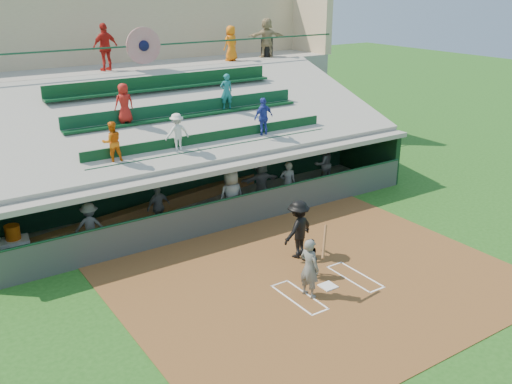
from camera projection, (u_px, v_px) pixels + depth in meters
ground at (328, 287)px, 16.01m from camera, size 100.00×100.00×0.00m
dirt_slab at (316, 280)px, 16.40m from camera, size 11.00×9.00×0.02m
home_plate at (328, 286)px, 16.00m from camera, size 0.43×0.43×0.03m
batters_box_chalk at (328, 286)px, 16.00m from camera, size 2.65×1.85×0.01m
dugout_floor at (210, 211)px, 21.27m from camera, size 16.00×3.50×0.04m
concourse_slab at (135, 118)px, 25.75m from camera, size 20.00×3.00×4.60m
grandstand at (163, 132)px, 23.42m from camera, size 20.40×10.40×7.80m
batter_at_plate at (310, 267)px, 15.26m from camera, size 0.89×0.76×1.95m
catcher at (309, 258)px, 16.35m from camera, size 0.64×0.53×1.18m
home_umpire at (298, 229)px, 17.47m from camera, size 1.33×0.99×1.84m
dugout_bench at (191, 196)px, 22.08m from camera, size 14.07×3.14×0.43m
white_table at (16, 250)px, 17.28m from camera, size 0.92×0.74×0.74m
water_cooler at (12, 232)px, 17.09m from camera, size 0.44×0.44×0.44m
dugout_player_a at (90, 226)px, 18.01m from camera, size 1.14×0.91×1.54m
dugout_player_b at (158, 206)px, 19.54m from camera, size 0.98×0.56×1.57m
dugout_player_c at (231, 196)px, 19.94m from camera, size 0.97×0.65×1.94m
dugout_player_d at (261, 182)px, 21.83m from camera, size 1.60×0.75×1.66m
dugout_player_e at (288, 183)px, 21.71m from camera, size 0.72×0.63×1.66m
dugout_player_f at (323, 164)px, 23.72m from camera, size 0.91×0.73×1.81m
trash_bin at (267, 47)px, 27.95m from camera, size 0.59×0.59×0.88m
concourse_staff_a at (105, 47)px, 23.29m from camera, size 1.20×0.70×1.92m
concourse_staff_b at (231, 43)px, 26.33m from camera, size 0.89×0.70×1.59m
concourse_staff_c at (267, 38)px, 27.57m from camera, size 1.81×1.16×1.86m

